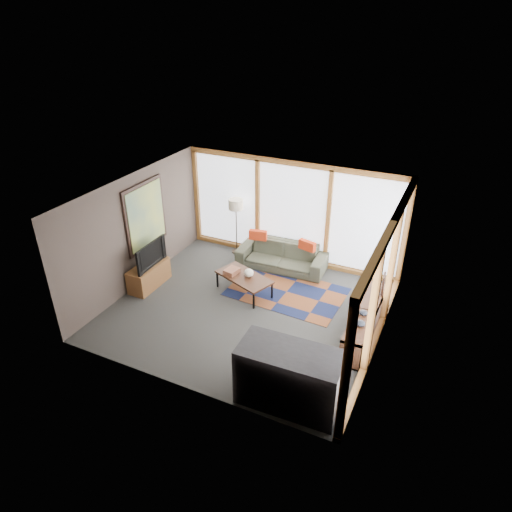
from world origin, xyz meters
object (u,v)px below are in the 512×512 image
at_px(sofa, 282,256).
at_px(coffee_table, 244,284).
at_px(floor_lamp, 236,226).
at_px(bar_counter, 290,377).
at_px(bookshelf, 365,321).
at_px(television, 148,254).
at_px(tv_console, 149,275).

relative_size(sofa, coffee_table, 1.69).
bearing_deg(floor_lamp, bar_counter, -53.36).
bearing_deg(bookshelf, sofa, 145.54).
distance_m(sofa, floor_lamp, 1.46).
bearing_deg(coffee_table, floor_lamp, 122.30).
bearing_deg(floor_lamp, sofa, -10.23).
bearing_deg(bar_counter, floor_lamp, 124.59).
height_order(floor_lamp, television, floor_lamp).
relative_size(coffee_table, television, 1.26).
distance_m(bookshelf, television, 4.91).
xyz_separation_m(sofa, coffee_table, (-0.33, -1.40, -0.10)).
height_order(floor_lamp, bookshelf, floor_lamp).
bearing_deg(coffee_table, tv_console, -162.32).
height_order(coffee_table, bar_counter, bar_counter).
distance_m(floor_lamp, coffee_table, 2.02).
relative_size(bookshelf, tv_console, 2.09).
bearing_deg(television, floor_lamp, -24.92).
height_order(floor_lamp, bar_counter, floor_lamp).
bearing_deg(tv_console, bar_counter, -24.48).
xyz_separation_m(sofa, bookshelf, (2.47, -1.69, -0.03)).
height_order(sofa, television, television).
xyz_separation_m(floor_lamp, television, (-1.03, -2.31, 0.09)).
distance_m(sofa, tv_console, 3.20).
height_order(coffee_table, television, television).
bearing_deg(bar_counter, tv_console, 153.47).
height_order(sofa, tv_console, sofa).
distance_m(floor_lamp, tv_console, 2.59).
height_order(bookshelf, bar_counter, bar_counter).
xyz_separation_m(sofa, bar_counter, (1.78, -3.99, 0.21)).
xyz_separation_m(floor_lamp, tv_console, (-1.06, -2.32, -0.47)).
relative_size(floor_lamp, bar_counter, 0.90).
bearing_deg(television, bar_counter, -115.68).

